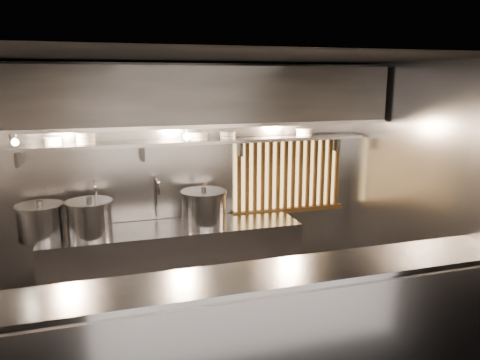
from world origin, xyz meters
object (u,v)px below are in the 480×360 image
stock_pot_mid (90,218)px  stock_pot_right (204,207)px  pendant_bulb (187,136)px  heat_lamp (12,136)px  stock_pot_left (40,221)px

stock_pot_mid → stock_pot_right: (1.31, 0.06, 0.00)m
stock_pot_mid → pendant_bulb: bearing=5.7°
heat_lamp → stock_pot_left: size_ratio=0.57×
pendant_bulb → stock_pot_right: pendant_bulb is taller
stock_pot_right → heat_lamp: bearing=-171.5°
pendant_bulb → stock_pot_right: size_ratio=0.29×
pendant_bulb → stock_pot_right: 0.87m
heat_lamp → pendant_bulb: 1.83m
heat_lamp → pendant_bulb: size_ratio=1.87×
pendant_bulb → heat_lamp: bearing=-169.0°
stock_pot_left → stock_pot_right: size_ratio=0.95×
stock_pot_left → stock_pot_mid: (0.52, -0.07, 0.01)m
heat_lamp → stock_pot_left: (0.15, 0.31, -0.97)m
stock_pot_left → stock_pot_mid: stock_pot_mid is taller
heat_lamp → stock_pot_right: (1.97, 0.29, -0.96)m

